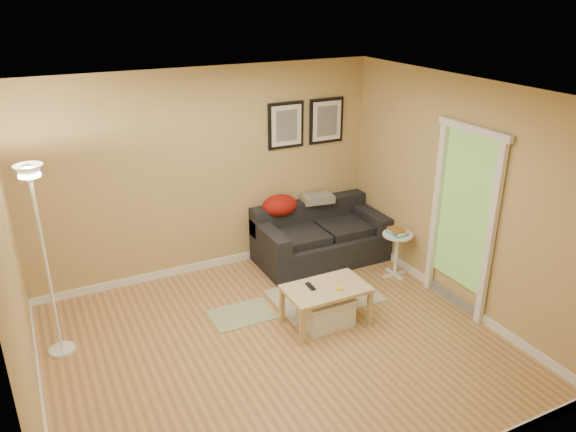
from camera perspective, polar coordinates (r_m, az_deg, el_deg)
The scene contains 24 objects.
floor at distance 5.90m, azimuth -1.13°, elevation -13.28°, with size 4.50×4.50×0.00m, color tan.
ceiling at distance 4.86m, azimuth -1.37°, elevation 12.44°, with size 4.50×4.50×0.00m, color white.
wall_back at distance 6.99m, azimuth -8.29°, elevation 4.36°, with size 4.50×4.50×0.00m, color tan.
wall_front at distance 3.77m, azimuth 12.23°, elevation -12.88°, with size 4.50×4.50×0.00m, color tan.
wall_left at distance 4.84m, azimuth -26.25°, elevation -6.38°, with size 4.00×4.00×0.00m, color tan.
wall_right at distance 6.46m, azimuth 17.13°, elevation 2.04°, with size 4.00×4.00×0.00m, color tan.
baseboard_back at distance 7.46m, azimuth -7.73°, elevation -4.82°, with size 4.50×0.02×0.10m, color white.
baseboard_left at distance 5.51m, azimuth -23.83°, elevation -17.87°, with size 0.02×4.00×0.10m, color white.
baseboard_right at distance 6.97m, azimuth 15.90°, elevation -7.64°, with size 0.02×4.00×0.10m, color white.
sofa at distance 7.45m, azimuth 3.39°, elevation -1.92°, with size 1.70×0.90×0.75m, color black, non-canonical shape.
red_throw at distance 7.34m, azimuth -0.85°, elevation 1.10°, with size 0.48×0.36×0.28m, color maroon, non-canonical shape.
plaid_throw at distance 7.56m, azimuth 3.06°, elevation 1.81°, with size 0.42×0.26×0.10m, color tan, non-canonical shape.
framed_print_left at distance 7.22m, azimuth -0.22°, elevation 9.31°, with size 0.50×0.04×0.60m, color black, non-canonical shape.
framed_print_right at distance 7.50m, azimuth 3.96°, elevation 9.76°, with size 0.50×0.04×0.60m, color black, non-canonical shape.
area_rug at distance 6.76m, azimuth 3.78°, elevation -8.16°, with size 1.25×0.85×0.01m, color #BAB393.
green_runner at distance 6.41m, azimuth -4.79°, elevation -10.07°, with size 0.70×0.50×0.01m, color #668C4C.
coffee_table at distance 6.16m, azimuth 3.90°, elevation -9.13°, with size 0.90×0.55×0.45m, color tan, non-canonical shape.
remote_control at distance 6.03m, azimuth 2.32°, elevation -7.24°, with size 0.05×0.16×0.02m, color black.
tape_roll at distance 6.00m, azimuth 5.31°, elevation -7.44°, with size 0.07×0.07×0.03m, color yellow.
storage_bin at distance 6.16m, azimuth 3.91°, elevation -9.70°, with size 0.55×0.41×0.34m, color white, non-canonical shape.
side_table at distance 7.20m, azimuth 11.05°, elevation -3.95°, with size 0.38×0.38×0.58m, color white, non-canonical shape.
book_stack at distance 7.06m, azimuth 11.16°, elevation -1.55°, with size 0.18×0.24×0.07m, color teal, non-canonical shape.
floor_lamp at distance 5.81m, azimuth -23.52°, elevation -5.03°, with size 0.26×0.26×2.00m, color white, non-canonical shape.
doorway at distance 6.42m, azimuth 17.42°, elevation -0.75°, with size 0.12×1.01×2.13m, color white, non-canonical shape.
Camera 1 is at (-2.03, -4.33, 3.45)m, focal length 34.58 mm.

